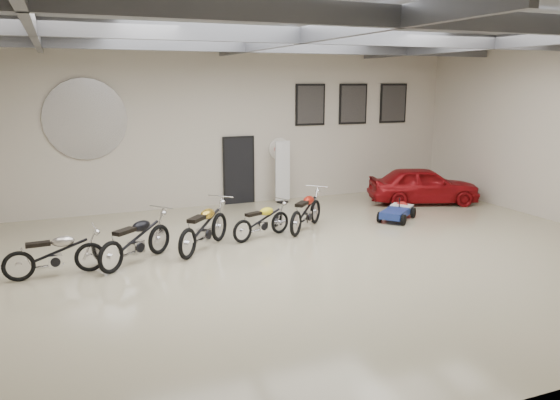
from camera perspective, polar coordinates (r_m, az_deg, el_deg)
name	(u,v)px	position (r m, az deg, el deg)	size (l,w,h in m)	color
floor	(300,259)	(12.12, 2.14, -6.21)	(16.00, 12.00, 0.01)	tan
ceiling	(302,23)	(11.55, 2.35, 18.03)	(16.00, 12.00, 0.01)	slate
back_wall	(222,126)	(17.19, -6.07, 7.73)	(16.00, 0.02, 5.00)	beige
ceiling_beams	(302,36)	(11.53, 2.34, 16.79)	(15.80, 11.80, 0.32)	#585A60
door	(239,171)	(17.46, -4.34, 3.04)	(0.92, 0.08, 2.10)	black
logo_plaque	(85,119)	(16.47, -19.67, 7.94)	(2.30, 0.06, 1.16)	silver
poster_left	(310,105)	(18.18, 3.18, 9.91)	(1.05, 0.08, 1.35)	black
poster_mid	(353,104)	(18.91, 7.64, 9.92)	(1.05, 0.08, 1.35)	black
poster_right	(393,103)	(19.75, 11.74, 9.87)	(1.05, 0.08, 1.35)	black
oil_sign	(279,149)	(17.84, -0.07, 5.38)	(0.72, 0.10, 0.72)	white
banner_stand	(283,173)	(17.50, 0.27, 2.86)	(0.53, 0.21, 1.96)	white
motorcycle_silver	(54,253)	(11.83, -22.50, -5.11)	(1.90, 0.59, 0.99)	silver
motorcycle_black	(136,239)	(12.11, -14.84, -3.92)	(2.11, 0.65, 1.10)	silver
motorcycle_gold	(204,226)	(12.76, -7.96, -2.71)	(2.18, 0.68, 1.13)	silver
motorcycle_yellow	(262,220)	(13.61, -1.93, -2.11)	(1.77, 0.55, 0.92)	silver
motorcycle_red	(306,210)	(14.37, 2.73, -1.06)	(2.04, 0.63, 1.06)	silver
go_kart	(398,208)	(15.89, 12.28, -0.86)	(1.69, 0.76, 0.61)	navy
vintage_car	(423,185)	(18.10, 14.76, 1.52)	(3.47, 1.40, 1.18)	maroon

